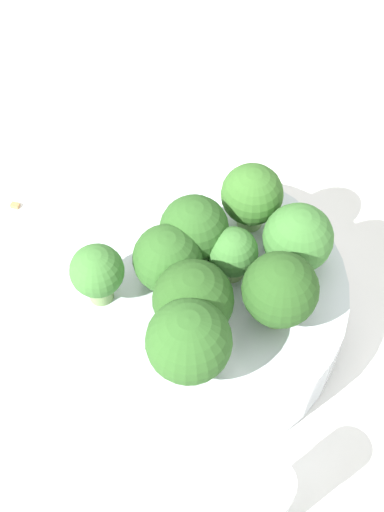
% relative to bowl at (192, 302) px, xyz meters
% --- Properties ---
extents(ground_plane, '(3.00, 3.00, 0.00)m').
position_rel_bowl_xyz_m(ground_plane, '(0.00, 0.00, -0.03)').
color(ground_plane, white).
extents(bowl, '(0.22, 0.22, 0.05)m').
position_rel_bowl_xyz_m(bowl, '(0.00, 0.00, 0.00)').
color(bowl, silver).
rests_on(bowl, ground_plane).
extents(broccoli_floret_0, '(0.05, 0.05, 0.06)m').
position_rel_bowl_xyz_m(broccoli_floret_0, '(0.02, -0.03, 0.06)').
color(broccoli_floret_0, '#8EB770').
rests_on(broccoli_floret_0, bowl).
extents(broccoli_floret_1, '(0.05, 0.05, 0.05)m').
position_rel_bowl_xyz_m(broccoli_floret_1, '(-0.01, -0.01, 0.05)').
color(broccoli_floret_1, '#7A9E5B').
rests_on(broccoli_floret_1, bowl).
extents(broccoli_floret_2, '(0.05, 0.05, 0.06)m').
position_rel_bowl_xyz_m(broccoli_floret_2, '(-0.01, 0.02, 0.06)').
color(broccoli_floret_2, '#7A9E5B').
rests_on(broccoli_floret_2, bowl).
extents(broccoli_floret_3, '(0.05, 0.05, 0.06)m').
position_rel_bowl_xyz_m(broccoli_floret_3, '(0.06, 0.01, 0.06)').
color(broccoli_floret_3, '#7A9E5B').
rests_on(broccoli_floret_3, bowl).
extents(broccoli_floret_4, '(0.05, 0.05, 0.05)m').
position_rel_bowl_xyz_m(broccoli_floret_4, '(0.05, 0.06, 0.06)').
color(broccoli_floret_4, '#7A9E5B').
rests_on(broccoli_floret_4, bowl).
extents(broccoli_floret_5, '(0.04, 0.04, 0.04)m').
position_rel_bowl_xyz_m(broccoli_floret_5, '(0.02, 0.02, 0.05)').
color(broccoli_floret_5, '#7A9E5B').
rests_on(broccoli_floret_5, bowl).
extents(broccoli_floret_6, '(0.05, 0.05, 0.07)m').
position_rel_bowl_xyz_m(broccoli_floret_6, '(0.04, -0.06, 0.06)').
color(broccoli_floret_6, '#8EB770').
rests_on(broccoli_floret_6, bowl).
extents(broccoli_floret_7, '(0.04, 0.04, 0.05)m').
position_rel_bowl_xyz_m(broccoli_floret_7, '(-0.05, -0.04, 0.06)').
color(broccoli_floret_7, '#7A9E5B').
rests_on(broccoli_floret_7, bowl).
extents(broccoli_floret_8, '(0.05, 0.05, 0.06)m').
position_rel_bowl_xyz_m(broccoli_floret_8, '(0.01, 0.07, 0.06)').
color(broccoli_floret_8, '#8EB770').
rests_on(broccoli_floret_8, bowl).
extents(pepper_shaker, '(0.03, 0.03, 0.08)m').
position_rel_bowl_xyz_m(pepper_shaker, '(0.12, -0.10, 0.01)').
color(pepper_shaker, silver).
rests_on(pepper_shaker, ground_plane).
extents(almond_crumb_0, '(0.01, 0.01, 0.01)m').
position_rel_bowl_xyz_m(almond_crumb_0, '(-0.04, 0.13, -0.02)').
color(almond_crumb_0, olive).
rests_on(almond_crumb_0, ground_plane).
extents(almond_crumb_1, '(0.01, 0.01, 0.01)m').
position_rel_bowl_xyz_m(almond_crumb_1, '(-0.19, 0.01, -0.02)').
color(almond_crumb_1, '#AD7F4C').
rests_on(almond_crumb_1, ground_plane).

